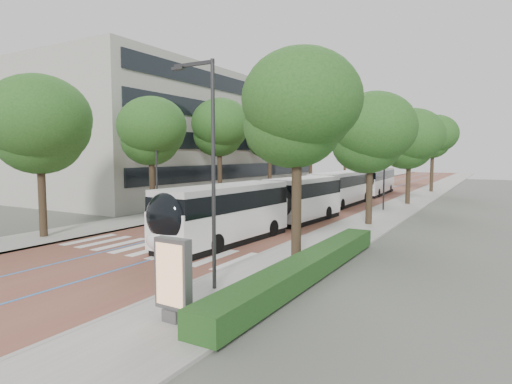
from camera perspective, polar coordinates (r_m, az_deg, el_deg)
ground at (r=22.21m, az=-15.51°, el=-7.83°), size 160.00×160.00×0.00m
road at (r=57.49m, az=14.15°, el=0.01°), size 11.00×140.00×0.02m
sidewalk_left at (r=59.95m, az=7.23°, el=0.36°), size 4.00×140.00×0.12m
sidewalk_right at (r=55.94m, az=21.56°, el=-0.28°), size 4.00×140.00×0.12m
kerb_left at (r=59.25m, az=8.93°, el=0.29°), size 0.20×140.00×0.14m
kerb_right at (r=56.24m, az=19.64°, el=-0.19°), size 0.20×140.00×0.14m
zebra_crossing at (r=22.77m, az=-13.35°, el=-7.41°), size 10.55×3.60×0.01m
lane_line_left at (r=57.94m, az=12.62°, el=0.09°), size 0.12×126.00×0.01m
lane_line_right at (r=57.08m, az=15.69°, el=-0.05°), size 0.12×126.00×0.01m
office_building at (r=55.59m, az=-9.19°, el=7.14°), size 18.11×40.00×14.00m
hedge at (r=17.01m, az=6.87°, el=-9.83°), size 1.20×14.00×0.80m
streetlight_near at (r=15.05m, az=-6.28°, el=4.80°), size 1.82×0.20×8.00m
streetlight_far at (r=38.20m, az=16.51°, el=4.73°), size 1.82×0.20×8.00m
lamp_post_left at (r=31.67m, az=-13.14°, el=3.53°), size 0.14×0.14×8.00m
trees_left at (r=46.26m, az=0.06°, el=7.25°), size 5.92×60.60×9.57m
trees_right at (r=39.57m, az=18.65°, el=6.95°), size 6.01×47.41×9.34m
lead_bus at (r=26.62m, az=0.93°, el=-1.98°), size 3.59×18.51×3.20m
bus_queued_0 at (r=41.64m, az=11.26°, el=0.44°), size 2.58×12.40×3.20m
bus_queued_1 at (r=54.02m, az=15.50°, el=1.38°), size 3.07×12.50×3.20m
ad_panel at (r=12.58m, az=-10.99°, el=-11.17°), size 1.17×0.46×2.40m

